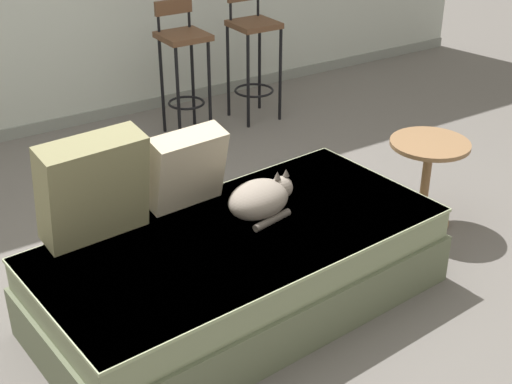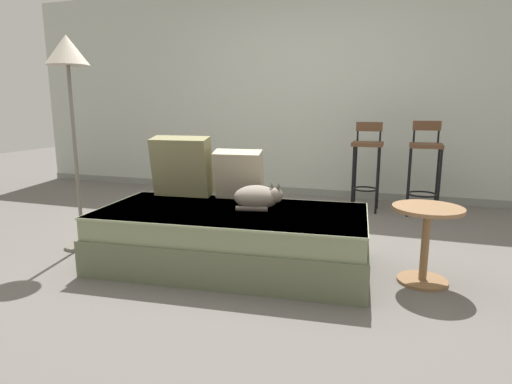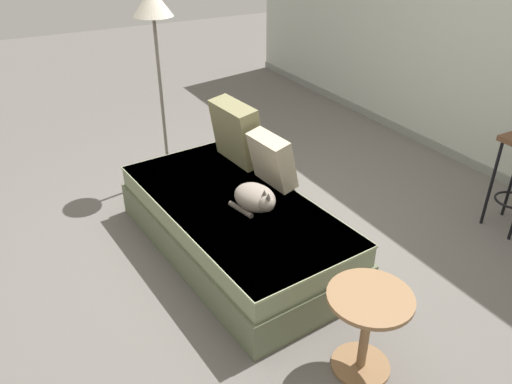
% 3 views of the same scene
% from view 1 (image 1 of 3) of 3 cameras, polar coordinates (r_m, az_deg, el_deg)
% --- Properties ---
extents(ground_plane, '(16.00, 16.00, 0.00)m').
position_cam_1_polar(ground_plane, '(3.76, -4.43, -5.94)').
color(ground_plane, '#66605B').
rests_on(ground_plane, ground).
extents(wall_baseboard_trim, '(8.00, 0.02, 0.09)m').
position_cam_1_polar(wall_baseboard_trim, '(5.56, -15.51, 5.31)').
color(wall_baseboard_trim, gray).
rests_on(wall_baseboard_trim, ground).
extents(couch, '(1.98, 1.09, 0.41)m').
position_cam_1_polar(couch, '(3.35, -1.23, -6.19)').
color(couch, '#636B50').
rests_on(couch, ground).
extents(throw_pillow_corner, '(0.48, 0.28, 0.49)m').
position_cam_1_polar(throw_pillow_corner, '(3.17, -12.91, 0.31)').
color(throw_pillow_corner, '#847F56').
rests_on(throw_pillow_corner, couch).
extents(throw_pillow_middle, '(0.39, 0.25, 0.39)m').
position_cam_1_polar(throw_pillow_middle, '(3.39, -5.65, 1.89)').
color(throw_pillow_middle, beige).
rests_on(throw_pillow_middle, couch).
extents(cat, '(0.37, 0.30, 0.20)m').
position_cam_1_polar(cat, '(3.34, 0.40, -0.52)').
color(cat, gray).
rests_on(cat, couch).
extents(bar_stool_near_window, '(0.32, 0.32, 0.96)m').
position_cam_1_polar(bar_stool_near_window, '(5.14, -5.86, 10.87)').
color(bar_stool_near_window, black).
rests_on(bar_stool_near_window, ground).
extents(bar_stool_by_doorway, '(0.32, 0.32, 0.98)m').
position_cam_1_polar(bar_stool_by_doorway, '(5.42, -0.26, 11.74)').
color(bar_stool_by_doorway, black).
rests_on(bar_stool_by_doorway, ground).
extents(side_table, '(0.44, 0.44, 0.51)m').
position_cam_1_polar(side_table, '(4.10, 13.50, 1.68)').
color(side_table, olive).
rests_on(side_table, ground).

